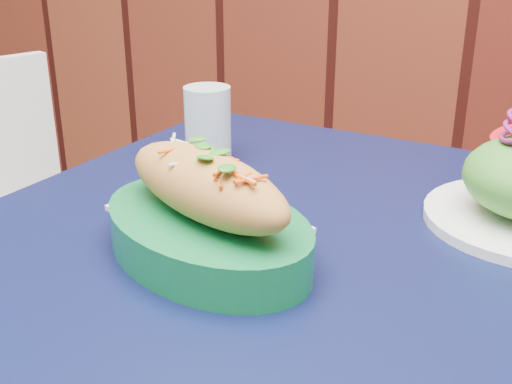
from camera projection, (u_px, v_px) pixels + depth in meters
The scene contains 4 objects.
cafe_table at pixel (312, 307), 0.74m from camera, with size 0.80×0.80×0.75m.
chair_left at pixel (4, 257), 1.22m from camera, with size 0.47×0.47×0.84m.
banh_mi_basket at pixel (206, 213), 0.66m from camera, with size 0.31×0.25×0.12m.
water_glass at pixel (208, 124), 0.93m from camera, with size 0.07×0.07×0.11m, color silver.
Camera 1 is at (0.37, 1.19, 1.07)m, focal length 45.00 mm.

